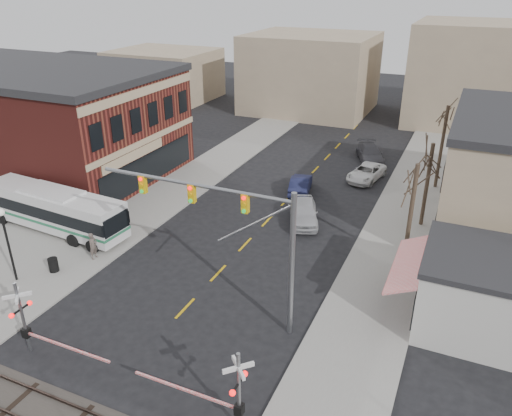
{
  "coord_description": "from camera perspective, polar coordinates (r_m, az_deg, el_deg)",
  "views": [
    {
      "loc": [
        13.0,
        -17.41,
        17.15
      ],
      "look_at": [
        1.28,
        9.01,
        3.5
      ],
      "focal_mm": 35.0,
      "sensor_mm": 36.0,
      "label": 1
    }
  ],
  "objects": [
    {
      "name": "car_b",
      "position": [
        42.89,
        5.12,
        2.7
      ],
      "size": [
        2.52,
        4.8,
        1.51
      ],
      "primitive_type": "imported",
      "rotation": [
        0.0,
        0.0,
        3.35
      ],
      "color": "#171B3B",
      "rests_on": "ground"
    },
    {
      "name": "car_c",
      "position": [
        46.56,
        12.5,
        3.95
      ],
      "size": [
        3.13,
        5.27,
        1.37
      ],
      "primitive_type": "imported",
      "rotation": [
        0.0,
        0.0,
        -0.18
      ],
      "color": "silver",
      "rests_on": "ground"
    },
    {
      "name": "rr_crossing_west",
      "position": [
        26.97,
        -24.47,
        -11.62
      ],
      "size": [
        5.6,
        1.36,
        4.0
      ],
      "color": "gray",
      "rests_on": "ground"
    },
    {
      "name": "tree_east_a",
      "position": [
        32.52,
        17.25,
        -0.76
      ],
      "size": [
        0.28,
        0.28,
        6.75
      ],
      "color": "#382B21",
      "rests_on": "sidewalk_east"
    },
    {
      "name": "car_a",
      "position": [
        37.75,
        5.48,
        -0.42
      ],
      "size": [
        3.67,
        5.38,
        1.7
      ],
      "primitive_type": "imported",
      "rotation": [
        0.0,
        0.0,
        0.37
      ],
      "color": "#AEAEB3",
      "rests_on": "ground"
    },
    {
      "name": "car_d",
      "position": [
        51.48,
        12.91,
        6.09
      ],
      "size": [
        4.06,
        5.79,
        1.56
      ],
      "primitive_type": "imported",
      "rotation": [
        0.0,
        0.0,
        0.39
      ],
      "color": "#46454B",
      "rests_on": "ground"
    },
    {
      "name": "ground",
      "position": [
        27.68,
        -10.32,
        -13.49
      ],
      "size": [
        160.0,
        160.0,
        0.0
      ],
      "primitive_type": "plane",
      "color": "black",
      "rests_on": "ground"
    },
    {
      "name": "pedestrian_far",
      "position": [
        37.61,
        -16.76,
        -1.46
      ],
      "size": [
        0.96,
        0.97,
        1.57
      ],
      "primitive_type": "imported",
      "rotation": [
        0.0,
        0.0,
        0.83
      ],
      "color": "#343C5B",
      "rests_on": "sidewalk_west"
    },
    {
      "name": "trash_bin",
      "position": [
        33.96,
        -22.15,
        -6.03
      ],
      "size": [
        0.6,
        0.6,
        0.9
      ],
      "primitive_type": "cylinder",
      "color": "black",
      "rests_on": "sidewalk_west"
    },
    {
      "name": "sidewalk_west",
      "position": [
        46.88,
        -6.62,
        3.73
      ],
      "size": [
        5.0,
        60.0,
        0.12
      ],
      "primitive_type": "cube",
      "color": "gray",
      "rests_on": "ground"
    },
    {
      "name": "awning_shop",
      "position": [
        28.8,
        26.33,
        -9.07
      ],
      "size": [
        9.74,
        6.2,
        4.3
      ],
      "color": "beige",
      "rests_on": "ground"
    },
    {
      "name": "rr_crossing_east",
      "position": [
        21.37,
        -3.06,
        -20.05
      ],
      "size": [
        5.6,
        1.36,
        4.0
      ],
      "color": "gray",
      "rests_on": "ground"
    },
    {
      "name": "sidewalk_east",
      "position": [
        41.28,
        16.86,
        -0.34
      ],
      "size": [
        5.0,
        60.0,
        0.12
      ],
      "primitive_type": "cube",
      "color": "gray",
      "rests_on": "ground"
    },
    {
      "name": "pedestrian_near",
      "position": [
        34.28,
        -18.12,
        -4.14
      ],
      "size": [
        0.45,
        0.67,
        1.83
      ],
      "primitive_type": "imported",
      "rotation": [
        0.0,
        0.0,
        1.58
      ],
      "color": "#594E47",
      "rests_on": "sidewalk_west"
    },
    {
      "name": "transit_bus",
      "position": [
        38.8,
        -22.06,
        -0.11
      ],
      "size": [
        11.98,
        3.41,
        3.05
      ],
      "color": "silver",
      "rests_on": "ground"
    },
    {
      "name": "traffic_signal_mast",
      "position": [
        24.98,
        -2.19,
        -1.79
      ],
      "size": [
        11.0,
        0.3,
        8.0
      ],
      "color": "gray",
      "rests_on": "ground"
    },
    {
      "name": "brick_building",
      "position": [
        53.55,
        -25.81,
        9.47
      ],
      "size": [
        30.4,
        15.4,
        9.6
      ],
      "color": "maroon",
      "rests_on": "ground"
    },
    {
      "name": "tree_east_c",
      "position": [
        45.49,
        20.43,
        6.5
      ],
      "size": [
        0.28,
        0.28,
        7.2
      ],
      "color": "#382B21",
      "rests_on": "sidewalk_east"
    },
    {
      "name": "tree_east_b",
      "position": [
        38.1,
        18.93,
        2.49
      ],
      "size": [
        0.28,
        0.28,
        6.3
      ],
      "color": "#382B21",
      "rests_on": "sidewalk_east"
    },
    {
      "name": "street_lamp",
      "position": [
        32.66,
        -26.76,
        -2.32
      ],
      "size": [
        0.44,
        0.44,
        4.8
      ],
      "color": "black",
      "rests_on": "sidewalk_west"
    }
  ]
}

